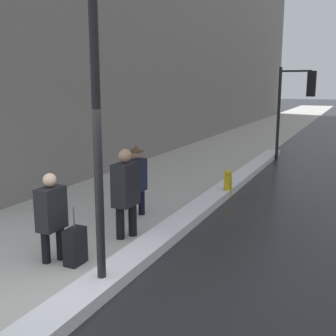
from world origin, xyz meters
TOP-DOWN VIEW (x-y plane):
  - ground_plane at (0.00, 0.00)m, footprint 160.00×160.00m
  - sidewalk_slab at (-2.00, 15.00)m, footprint 4.00×80.00m
  - snow_bank_curb at (0.16, 6.01)m, footprint 0.53×14.33m
  - building_facade_left at (-7.00, 20.00)m, footprint 6.00×36.00m
  - lamp_post at (0.16, 0.55)m, footprint 0.28×0.28m
  - traffic_light_near at (1.18, 12.00)m, footprint 1.31×0.32m
  - pedestrian_nearside at (-1.06, 1.00)m, footprint 0.28×0.48m
  - pedestrian_trailing at (-0.53, 2.43)m, footprint 0.32×0.55m
  - pedestrian_in_fedora at (-0.99, 3.67)m, footprint 0.33×0.48m
  - rolling_suitcase at (-0.67, 1.05)m, footprint 0.22×0.36m
  - fire_hydrant at (0.34, 6.04)m, footprint 0.20×0.20m

SIDE VIEW (x-z plane):
  - ground_plane at x=0.00m, z-range 0.00..0.00m
  - sidewalk_slab at x=-2.00m, z-range 0.00..0.01m
  - snow_bank_curb at x=0.16m, z-range 0.00..0.18m
  - rolling_suitcase at x=-0.67m, z-range -0.17..0.78m
  - fire_hydrant at x=0.34m, z-range 0.00..0.70m
  - pedestrian_nearside at x=-1.06m, z-range 0.08..1.54m
  - pedestrian_in_fedora at x=-0.99m, z-range 0.07..1.63m
  - pedestrian_trailing at x=-0.53m, z-range 0.09..1.77m
  - traffic_light_near at x=1.18m, z-range 0.75..4.18m
  - lamp_post at x=0.16m, z-range 0.47..5.07m
  - building_facade_left at x=-7.00m, z-range 0.00..13.78m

